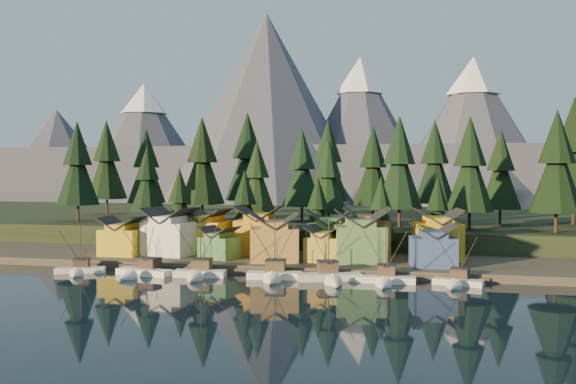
% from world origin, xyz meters
% --- Properties ---
extents(ground, '(500.00, 500.00, 0.00)m').
position_xyz_m(ground, '(0.00, 0.00, 0.00)').
color(ground, black).
rests_on(ground, ground).
extents(shore_strip, '(400.00, 50.00, 1.50)m').
position_xyz_m(shore_strip, '(0.00, 40.00, 0.75)').
color(shore_strip, '#3B362B').
rests_on(shore_strip, ground).
extents(hillside, '(420.00, 100.00, 6.00)m').
position_xyz_m(hillside, '(0.00, 90.00, 3.00)').
color(hillside, black).
rests_on(hillside, ground).
extents(dock, '(80.00, 4.00, 1.00)m').
position_xyz_m(dock, '(0.00, 16.50, 0.50)').
color(dock, '#4E4137').
rests_on(dock, ground).
extents(mountain_ridge, '(560.00, 190.00, 90.00)m').
position_xyz_m(mountain_ridge, '(-4.20, 213.59, 26.06)').
color(mountain_ridge, '#4E5164').
rests_on(mountain_ridge, ground).
extents(boat_0, '(9.77, 10.08, 9.92)m').
position_xyz_m(boat_0, '(-34.83, 7.88, 1.79)').
color(boat_0, silver).
rests_on(boat_0, ground).
extents(boat_1, '(11.30, 12.02, 11.32)m').
position_xyz_m(boat_1, '(-22.31, 7.98, 2.02)').
color(boat_1, white).
rests_on(boat_1, ground).
extents(boat_2, '(10.00, 10.66, 11.80)m').
position_xyz_m(boat_2, '(-11.20, 8.82, 2.29)').
color(boat_2, silver).
rests_on(boat_2, ground).
extents(boat_3, '(10.38, 11.05, 12.23)m').
position_xyz_m(boat_3, '(2.71, 9.93, 2.38)').
color(boat_3, white).
rests_on(boat_3, ground).
extents(boat_4, '(12.22, 12.68, 12.20)m').
position_xyz_m(boat_4, '(12.90, 10.29, 2.18)').
color(boat_4, beige).
rests_on(boat_4, ground).
extents(boat_5, '(10.59, 11.53, 11.02)m').
position_xyz_m(boat_5, '(22.42, 10.41, 1.98)').
color(boat_5, white).
rests_on(boat_5, ground).
extents(boat_6, '(8.95, 9.41, 10.26)m').
position_xyz_m(boat_6, '(34.41, 11.12, 1.98)').
color(boat_6, beige).
rests_on(boat_6, ground).
extents(house_front_0, '(8.31, 7.87, 8.13)m').
position_xyz_m(house_front_0, '(-34.13, 23.49, 5.77)').
color(house_front_0, gold).
rests_on(house_front_0, shore_strip).
extents(house_front_1, '(10.89, 10.56, 10.03)m').
position_xyz_m(house_front_1, '(-24.36, 26.39, 6.77)').
color(house_front_1, white).
rests_on(house_front_1, shore_strip).
extents(house_front_2, '(7.99, 8.03, 6.51)m').
position_xyz_m(house_front_2, '(-12.37, 23.68, 4.92)').
color(house_front_2, '#3C703F').
rests_on(house_front_2, shore_strip).
extents(house_front_3, '(11.39, 11.08, 9.57)m').
position_xyz_m(house_front_3, '(-0.51, 22.72, 6.53)').
color(house_front_3, '#A67E3A').
rests_on(house_front_3, shore_strip).
extents(house_front_4, '(7.73, 8.20, 7.01)m').
position_xyz_m(house_front_4, '(9.39, 24.60, 5.19)').
color(house_front_4, '#B3902E').
rests_on(house_front_4, shore_strip).
extents(house_front_5, '(11.41, 10.74, 10.19)m').
position_xyz_m(house_front_5, '(16.28, 25.25, 6.85)').
color(house_front_5, '#538045').
rests_on(house_front_5, shore_strip).
extents(house_front_6, '(9.30, 8.94, 8.11)m').
position_xyz_m(house_front_6, '(30.28, 22.27, 5.76)').
color(house_front_6, '#354C7D').
rests_on(house_front_6, shore_strip).
extents(house_back_0, '(9.21, 8.88, 9.60)m').
position_xyz_m(house_back_0, '(-27.33, 33.01, 6.54)').
color(house_back_0, '#386385').
rests_on(house_back_0, shore_strip).
extents(house_back_1, '(9.08, 9.18, 9.49)m').
position_xyz_m(house_back_1, '(-18.19, 32.42, 6.48)').
color(house_back_1, gold).
rests_on(house_back_1, shore_strip).
extents(house_back_2, '(10.56, 9.83, 10.40)m').
position_xyz_m(house_back_2, '(-6.49, 32.71, 6.96)').
color(house_back_2, orange).
rests_on(house_back_2, shore_strip).
extents(house_back_3, '(10.59, 9.72, 9.58)m').
position_xyz_m(house_back_3, '(8.72, 32.77, 6.54)').
color(house_back_3, '#528548').
rests_on(house_back_3, shore_strip).
extents(house_back_4, '(10.62, 10.29, 10.37)m').
position_xyz_m(house_back_4, '(16.79, 31.94, 6.95)').
color(house_back_4, '#A7622B').
rests_on(house_back_4, shore_strip).
extents(house_back_5, '(10.57, 10.66, 10.24)m').
position_xyz_m(house_back_5, '(31.11, 31.91, 6.88)').
color(house_back_5, gold).
rests_on(house_back_5, shore_strip).
extents(tree_hill_0, '(11.40, 11.40, 26.55)m').
position_xyz_m(tree_hill_0, '(-62.00, 52.00, 20.52)').
color(tree_hill_0, '#332319').
rests_on(tree_hill_0, hillside).
extents(tree_hill_1, '(10.93, 10.93, 25.46)m').
position_xyz_m(tree_hill_1, '(-50.00, 68.00, 19.92)').
color(tree_hill_1, '#332319').
rests_on(tree_hill_1, hillside).
extents(tree_hill_2, '(8.54, 8.54, 19.89)m').
position_xyz_m(tree_hill_2, '(-40.00, 48.00, 16.87)').
color(tree_hill_2, '#332319').
rests_on(tree_hill_2, hillside).
extents(tree_hill_3, '(11.94, 11.94, 27.81)m').
position_xyz_m(tree_hill_3, '(-30.00, 60.00, 21.21)').
color(tree_hill_3, '#332319').
rests_on(tree_hill_3, hillside).
extents(tree_hill_4, '(12.91, 12.91, 30.08)m').
position_xyz_m(tree_hill_4, '(-22.00, 75.00, 22.44)').
color(tree_hill_4, '#332319').
rests_on(tree_hill_4, hillside).
extents(tree_hill_5, '(8.96, 8.96, 20.88)m').
position_xyz_m(tree_hill_5, '(-12.00, 50.00, 17.41)').
color(tree_hill_5, '#332319').
rests_on(tree_hill_5, hillside).
extents(tree_hill_6, '(10.57, 10.57, 24.62)m').
position_xyz_m(tree_hill_6, '(-4.00, 65.00, 19.46)').
color(tree_hill_6, '#332319').
rests_on(tree_hill_6, hillside).
extents(tree_hill_7, '(9.08, 9.08, 21.16)m').
position_xyz_m(tree_hill_7, '(6.00, 48.00, 17.56)').
color(tree_hill_7, '#332319').
rests_on(tree_hill_7, hillside).
extents(tree_hill_8, '(10.91, 10.91, 25.43)m').
position_xyz_m(tree_hill_8, '(14.00, 72.00, 19.90)').
color(tree_hill_8, '#332319').
rests_on(tree_hill_8, hillside).
extents(tree_hill_9, '(11.47, 11.47, 26.72)m').
position_xyz_m(tree_hill_9, '(22.00, 55.00, 20.60)').
color(tree_hill_9, '#332319').
rests_on(tree_hill_9, hillside).
extents(tree_hill_10, '(11.75, 11.75, 27.37)m').
position_xyz_m(tree_hill_10, '(30.00, 80.00, 20.96)').
color(tree_hill_10, '#332319').
rests_on(tree_hill_10, hillside).
extents(tree_hill_11, '(11.11, 11.11, 25.88)m').
position_xyz_m(tree_hill_11, '(38.00, 50.00, 20.15)').
color(tree_hill_11, '#332319').
rests_on(tree_hill_11, hillside).
extents(tree_hill_12, '(10.25, 10.25, 23.88)m').
position_xyz_m(tree_hill_12, '(46.00, 66.00, 19.05)').
color(tree_hill_12, '#332319').
rests_on(tree_hill_12, hillside).
extents(tree_hill_13, '(11.52, 11.52, 26.84)m').
position_xyz_m(tree_hill_13, '(56.00, 48.00, 20.67)').
color(tree_hill_13, '#332319').
rests_on(tree_hill_13, hillside).
extents(tree_hill_14, '(13.75, 13.75, 32.03)m').
position_xyz_m(tree_hill_14, '(64.00, 72.00, 23.51)').
color(tree_hill_14, '#332319').
rests_on(tree_hill_14, hillside).
extents(tree_hill_15, '(12.08, 12.08, 28.15)m').
position_xyz_m(tree_hill_15, '(0.00, 82.00, 21.39)').
color(tree_hill_15, '#332319').
rests_on(tree_hill_15, hillside).
extents(tree_hill_16, '(12.43, 12.43, 28.95)m').
position_xyz_m(tree_hill_16, '(-68.00, 78.00, 21.83)').
color(tree_hill_16, '#332319').
rests_on(tree_hill_16, hillside).
extents(tree_shore_0, '(8.03, 8.03, 18.72)m').
position_xyz_m(tree_shore_0, '(-28.00, 40.00, 11.72)').
color(tree_shore_0, '#332319').
rests_on(tree_shore_0, shore_strip).
extents(tree_shore_1, '(7.84, 7.84, 18.26)m').
position_xyz_m(tree_shore_1, '(-12.00, 40.00, 11.47)').
color(tree_shore_1, '#332319').
rests_on(tree_shore_1, shore_strip).
extents(tree_shore_2, '(7.22, 7.22, 16.81)m').
position_xyz_m(tree_shore_2, '(5.00, 40.00, 10.68)').
color(tree_shore_2, '#332319').
rests_on(tree_shore_2, shore_strip).
extents(tree_shore_3, '(7.21, 7.21, 16.81)m').
position_xyz_m(tree_shore_3, '(19.00, 40.00, 10.68)').
color(tree_shore_3, '#332319').
rests_on(tree_shore_3, shore_strip).
extents(tree_shore_4, '(7.29, 7.29, 16.97)m').
position_xyz_m(tree_shore_4, '(31.00, 40.00, 10.77)').
color(tree_shore_4, '#332319').
rests_on(tree_shore_4, shore_strip).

